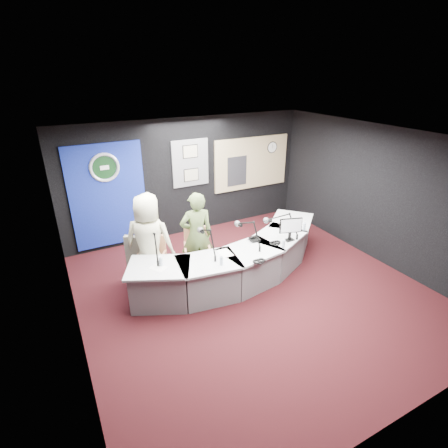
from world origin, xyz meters
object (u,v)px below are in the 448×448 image
armchair_right (197,253)px  person_man (149,242)px  broadcast_desk (237,261)px  person_woman (197,235)px  armchair_left (151,262)px

armchair_right → person_man: person_man is taller
armchair_right → broadcast_desk: bearing=-17.5°
broadcast_desk → armchair_right: (-0.62, 0.47, 0.11)m
person_woman → broadcast_desk: bearing=152.9°
armchair_left → armchair_right: bearing=29.1°
person_woman → armchair_left: bearing=5.1°
armchair_left → person_man: (0.00, 0.00, 0.42)m
broadcast_desk → person_man: 1.72m
armchair_right → person_man: 1.01m
broadcast_desk → person_woman: person_woman is taller
armchair_left → armchair_right: (0.91, -0.08, -0.01)m
armchair_left → armchair_right: size_ratio=1.03×
broadcast_desk → armchair_right: 0.79m
armchair_right → person_man: size_ratio=0.53×
armchair_left → person_man: bearing=0.0°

